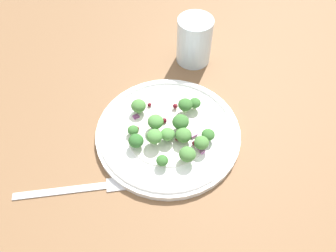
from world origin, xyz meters
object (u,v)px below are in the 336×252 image
(plate, at_px, (168,132))
(broccoli_floret_1, at_px, (208,135))
(broccoli_floret_0, at_px, (156,122))
(fork, at_px, (79,188))
(broccoli_floret_2, at_px, (187,154))
(water_glass, at_px, (194,41))

(plate, height_order, broccoli_floret_1, broccoli_floret_1)
(broccoli_floret_0, height_order, fork, broccoli_floret_0)
(broccoli_floret_2, distance_m, fork, 0.19)
(fork, bearing_deg, plate, -98.78)
(broccoli_floret_0, relative_size, broccoli_floret_2, 1.01)
(plate, relative_size, broccoli_floret_2, 9.18)
(broccoli_floret_1, bearing_deg, plate, 29.15)
(broccoli_floret_1, bearing_deg, broccoli_floret_2, 92.81)
(broccoli_floret_2, distance_m, water_glass, 0.27)
(broccoli_floret_0, relative_size, broccoli_floret_1, 1.19)
(broccoli_floret_1, bearing_deg, broccoli_floret_0, 30.25)
(broccoli_floret_1, distance_m, fork, 0.23)
(fork, distance_m, water_glass, 0.37)
(plate, xyz_separation_m, broccoli_floret_1, (-0.06, -0.04, 0.02))
(plate, distance_m, broccoli_floret_0, 0.03)
(broccoli_floret_1, height_order, fork, broccoli_floret_1)
(water_glass, bearing_deg, broccoli_floret_1, 138.23)
(plate, bearing_deg, broccoli_floret_2, 161.82)
(broccoli_floret_0, bearing_deg, plate, -146.19)
(broccoli_floret_0, xyz_separation_m, fork, (0.01, 0.17, -0.03))
(plate, relative_size, broccoli_floret_1, 10.79)
(broccoli_floret_1, xyz_separation_m, broccoli_floret_2, (-0.00, 0.06, 0.00))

